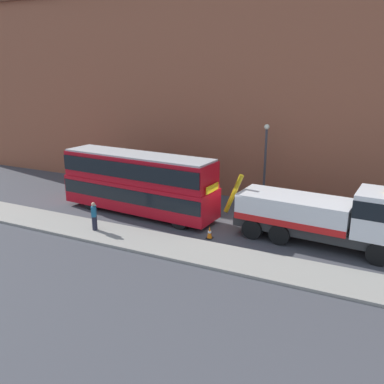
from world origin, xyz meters
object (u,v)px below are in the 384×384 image
(traffic_cone_near_bus, at_px, (210,233))
(street_lamp, at_px, (265,159))
(double_decker_bus, at_px, (138,181))
(recovery_tow_truck, at_px, (327,215))
(pedestrian_onlooker, at_px, (94,216))

(traffic_cone_near_bus, relative_size, street_lamp, 0.12)
(double_decker_bus, relative_size, traffic_cone_near_bus, 15.51)
(recovery_tow_truck, relative_size, street_lamp, 1.75)
(street_lamp, bearing_deg, traffic_cone_near_bus, -99.98)
(pedestrian_onlooker, relative_size, traffic_cone_near_bus, 2.38)
(double_decker_bus, bearing_deg, pedestrian_onlooker, -92.74)
(double_decker_bus, bearing_deg, traffic_cone_near_bus, -13.25)
(recovery_tow_truck, distance_m, traffic_cone_near_bus, 6.47)
(pedestrian_onlooker, height_order, traffic_cone_near_bus, pedestrian_onlooker)
(traffic_cone_near_bus, bearing_deg, double_decker_bus, 162.48)
(traffic_cone_near_bus, bearing_deg, pedestrian_onlooker, -162.03)
(street_lamp, bearing_deg, double_decker_bus, -146.48)
(recovery_tow_truck, distance_m, pedestrian_onlooker, 13.16)
(recovery_tow_truck, distance_m, double_decker_bus, 12.05)
(pedestrian_onlooker, bearing_deg, double_decker_bus, 52.41)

